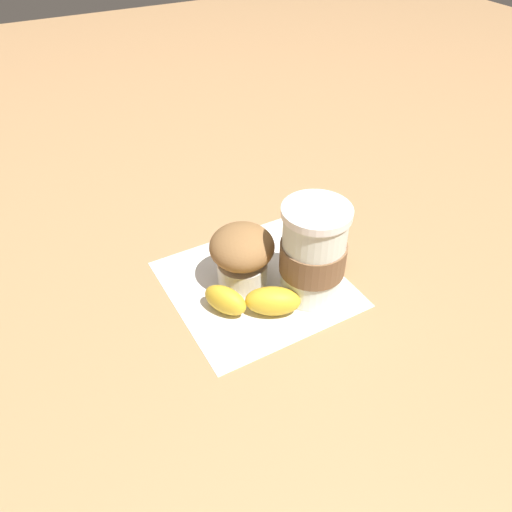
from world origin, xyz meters
TOP-DOWN VIEW (x-y plane):
  - ground_plane at (0.00, 0.00)m, footprint 3.00×3.00m
  - paper_napkin at (0.00, 0.00)m, footprint 0.23×0.23m
  - coffee_cup at (-0.06, 0.05)m, footprint 0.09×0.09m
  - muffin at (0.01, -0.01)m, footprint 0.08×0.08m
  - banana at (-0.02, 0.04)m, footprint 0.22×0.09m

SIDE VIEW (x-z plane):
  - ground_plane at x=0.00m, z-range 0.00..0.00m
  - paper_napkin at x=0.00m, z-range 0.00..0.00m
  - banana at x=-0.02m, z-range 0.00..0.04m
  - muffin at x=0.01m, z-range 0.01..0.09m
  - coffee_cup at x=-0.06m, z-range 0.00..0.13m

